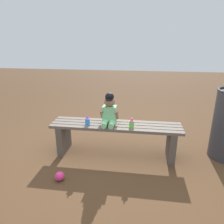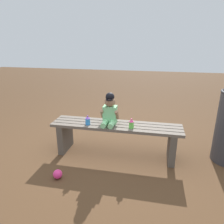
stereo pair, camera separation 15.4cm
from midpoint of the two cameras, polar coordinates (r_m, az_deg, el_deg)
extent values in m
plane|color=#4C331E|center=(2.88, 2.60, -11.42)|extent=(16.00, 16.00, 0.00)
cube|color=#60564C|center=(2.56, 2.25, -4.89)|extent=(1.66, 0.08, 0.04)
cube|color=#60564C|center=(2.65, 2.58, -4.10)|extent=(1.66, 0.08, 0.04)
cube|color=#60564C|center=(2.73, 2.88, -3.36)|extent=(1.66, 0.08, 0.04)
cube|color=#60564C|center=(2.81, 3.17, -2.66)|extent=(1.66, 0.08, 0.04)
cube|color=#524941|center=(2.96, -11.14, -6.47)|extent=(0.08, 0.35, 0.40)
cube|color=#524941|center=(2.78, 17.49, -8.86)|extent=(0.08, 0.35, 0.40)
cube|color=#7FCC8C|center=(2.68, 1.10, -0.73)|extent=(0.17, 0.12, 0.23)
sphere|color=#8C664C|center=(2.62, 1.13, 2.82)|extent=(0.14, 0.14, 0.14)
cylinder|color=black|center=(2.58, 0.98, 3.39)|extent=(0.09, 0.09, 0.01)
sphere|color=black|center=(2.61, 1.14, 4.11)|extent=(0.11, 0.11, 0.11)
cylinder|color=#85D693|center=(2.61, -0.37, -3.22)|extent=(0.07, 0.16, 0.07)
cylinder|color=#85D693|center=(2.59, 1.58, -3.37)|extent=(0.07, 0.16, 0.07)
cylinder|color=#8C664C|center=(2.66, -1.00, -0.52)|extent=(0.04, 0.12, 0.14)
cylinder|color=#8C664C|center=(2.63, 2.99, -0.80)|extent=(0.04, 0.12, 0.14)
cylinder|color=#338CE5|center=(2.66, -4.99, -2.61)|extent=(0.06, 0.06, 0.08)
cone|color=#8C4CCC|center=(2.64, -5.02, -1.51)|extent=(0.06, 0.06, 0.03)
cylinder|color=#8C4CCC|center=(2.64, -5.03, -1.15)|extent=(0.01, 0.01, 0.02)
cylinder|color=#66CC4C|center=(2.57, 7.01, -3.53)|extent=(0.06, 0.06, 0.08)
cone|color=#E5337F|center=(2.55, 7.05, -2.40)|extent=(0.06, 0.06, 0.03)
cylinder|color=#E5337F|center=(2.54, 7.07, -2.02)|extent=(0.01, 0.01, 0.02)
sphere|color=#E5337F|center=(2.47, -12.79, -16.19)|extent=(0.10, 0.10, 0.10)
camera|label=1|loc=(0.08, -88.29, 0.59)|focal=33.59mm
camera|label=2|loc=(0.08, 91.71, -0.59)|focal=33.59mm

